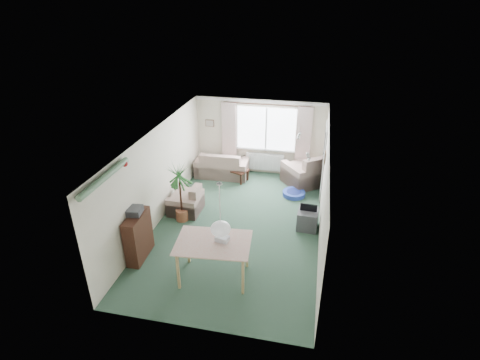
% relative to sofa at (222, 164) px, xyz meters
% --- Properties ---
extents(ground, '(6.50, 6.50, 0.00)m').
position_rel_sofa_xyz_m(ground, '(1.10, -2.75, -0.41)').
color(ground, '#2A4736').
extents(window, '(1.80, 0.03, 1.30)m').
position_rel_sofa_xyz_m(window, '(1.30, 0.48, 1.09)').
color(window, white).
extents(curtain_rod, '(2.60, 0.03, 0.03)m').
position_rel_sofa_xyz_m(curtain_rod, '(1.30, 0.40, 1.86)').
color(curtain_rod, black).
extents(curtain_left, '(0.45, 0.08, 2.00)m').
position_rel_sofa_xyz_m(curtain_left, '(0.15, 0.38, 0.86)').
color(curtain_left, beige).
extents(curtain_right, '(0.45, 0.08, 2.00)m').
position_rel_sofa_xyz_m(curtain_right, '(2.45, 0.38, 0.86)').
color(curtain_right, beige).
extents(radiator, '(1.20, 0.10, 0.55)m').
position_rel_sofa_xyz_m(radiator, '(1.30, 0.44, -0.01)').
color(radiator, white).
extents(doorway, '(0.03, 0.95, 2.00)m').
position_rel_sofa_xyz_m(doorway, '(3.08, -0.55, 0.59)').
color(doorway, black).
extents(pendant_lamp, '(0.36, 0.36, 0.36)m').
position_rel_sofa_xyz_m(pendant_lamp, '(1.30, -5.05, 1.07)').
color(pendant_lamp, white).
extents(tinsel_garland, '(1.60, 1.60, 0.12)m').
position_rel_sofa_xyz_m(tinsel_garland, '(-0.82, -5.05, 1.87)').
color(tinsel_garland, '#196626').
extents(bauble_cluster_a, '(0.20, 0.20, 0.20)m').
position_rel_sofa_xyz_m(bauble_cluster_a, '(2.40, -1.85, 1.81)').
color(bauble_cluster_a, silver).
extents(bauble_cluster_b, '(0.20, 0.20, 0.20)m').
position_rel_sofa_xyz_m(bauble_cluster_b, '(2.70, -3.05, 1.81)').
color(bauble_cluster_b, silver).
extents(wall_picture_back, '(0.28, 0.03, 0.22)m').
position_rel_sofa_xyz_m(wall_picture_back, '(-0.50, 0.48, 1.14)').
color(wall_picture_back, brown).
extents(wall_picture_right, '(0.03, 0.24, 0.30)m').
position_rel_sofa_xyz_m(wall_picture_right, '(3.08, -1.55, 1.14)').
color(wall_picture_right, brown).
extents(sofa, '(1.65, 0.91, 0.81)m').
position_rel_sofa_xyz_m(sofa, '(0.00, 0.00, 0.00)').
color(sofa, beige).
rests_on(sofa, ground).
extents(armchair_corner, '(1.48, 1.47, 0.97)m').
position_rel_sofa_xyz_m(armchair_corner, '(2.58, -0.02, 0.08)').
color(armchair_corner, beige).
rests_on(armchair_corner, ground).
extents(armchair_left, '(0.81, 0.85, 0.75)m').
position_rel_sofa_xyz_m(armchair_left, '(-0.40, -2.32, -0.03)').
color(armchair_left, beige).
rests_on(armchair_left, ground).
extents(coffee_table, '(0.95, 0.75, 0.38)m').
position_rel_sofa_xyz_m(coffee_table, '(0.45, -0.21, -0.22)').
color(coffee_table, black).
rests_on(coffee_table, ground).
extents(photo_frame, '(0.12, 0.05, 0.16)m').
position_rel_sofa_xyz_m(photo_frame, '(0.44, -0.17, 0.05)').
color(photo_frame, brown).
rests_on(photo_frame, coffee_table).
extents(bookshelf, '(0.31, 0.87, 1.06)m').
position_rel_sofa_xyz_m(bookshelf, '(-0.74, -4.35, 0.12)').
color(bookshelf, black).
rests_on(bookshelf, ground).
extents(hifi_box, '(0.32, 0.38, 0.14)m').
position_rel_sofa_xyz_m(hifi_box, '(-0.77, -4.28, 0.72)').
color(hifi_box, '#343439').
rests_on(hifi_box, bookshelf).
extents(houseplant, '(0.83, 0.83, 1.58)m').
position_rel_sofa_xyz_m(houseplant, '(-0.35, -2.74, 0.38)').
color(houseplant, '#1F5B32').
rests_on(houseplant, ground).
extents(dining_table, '(1.44, 1.03, 0.85)m').
position_rel_sofa_xyz_m(dining_table, '(1.04, -4.66, 0.02)').
color(dining_table, tan).
rests_on(dining_table, ground).
extents(gift_box, '(0.28, 0.23, 0.12)m').
position_rel_sofa_xyz_m(gift_box, '(1.20, -4.58, 0.50)').
color(gift_box, silver).
rests_on(gift_box, dining_table).
extents(tv_cube, '(0.52, 0.56, 0.49)m').
position_rel_sofa_xyz_m(tv_cube, '(2.80, -2.44, -0.16)').
color(tv_cube, '#3F3D43').
rests_on(tv_cube, ground).
extents(pet_bed, '(0.68, 0.68, 0.13)m').
position_rel_sofa_xyz_m(pet_bed, '(2.35, -0.86, -0.34)').
color(pet_bed, '#213997').
rests_on(pet_bed, ground).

